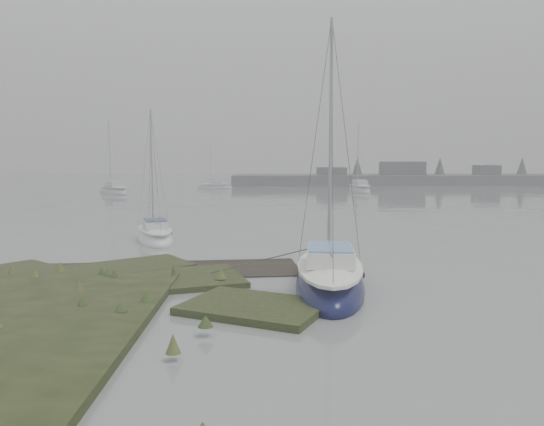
{
  "coord_description": "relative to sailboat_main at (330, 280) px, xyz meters",
  "views": [
    {
      "loc": [
        0.83,
        -13.92,
        3.98
      ],
      "look_at": [
        1.04,
        6.59,
        1.8
      ],
      "focal_mm": 35.0,
      "sensor_mm": 36.0,
      "label": 1
    }
  ],
  "objects": [
    {
      "name": "sailboat_main",
      "position": [
        0.0,
        0.0,
        0.0
      ],
      "size": [
        2.6,
        6.4,
        8.81
      ],
      "rotation": [
        0.0,
        0.0,
        -0.09
      ],
      "color": "#0B0E35",
      "rests_on": "ground"
    },
    {
      "name": "far_shoreline",
      "position": [
        24.12,
        60.18,
        0.58
      ],
      "size": [
        60.0,
        8.0,
        4.15
      ],
      "color": "#4C4F51",
      "rests_on": "ground"
    },
    {
      "name": "ground",
      "position": [
        -2.72,
        28.29,
        -0.27
      ],
      "size": [
        160.0,
        160.0,
        0.0
      ],
      "primitive_type": "plane",
      "color": "slate",
      "rests_on": "ground"
    },
    {
      "name": "sailboat_far_a",
      "position": [
        -18.53,
        41.95,
        -0.01
      ],
      "size": [
        5.28,
        6.05,
        8.59
      ],
      "rotation": [
        0.0,
        0.0,
        0.65
      ],
      "color": "#B3B7BE",
      "rests_on": "ground"
    },
    {
      "name": "sailboat_far_c",
      "position": [
        -8.37,
        51.07,
        -0.08
      ],
      "size": [
        4.37,
        1.46,
        6.16
      ],
      "rotation": [
        0.0,
        0.0,
        1.56
      ],
      "color": "#A8ADB1",
      "rests_on": "ground"
    },
    {
      "name": "sailboat_white",
      "position": [
        -7.21,
        9.33,
        -0.06
      ],
      "size": [
        3.02,
        5.01,
        6.72
      ],
      "rotation": [
        0.0,
        0.0,
        0.33
      ],
      "color": "white",
      "rests_on": "ground"
    },
    {
      "name": "sailboat_far_b",
      "position": [
        8.75,
        44.97,
        -0.0
      ],
      "size": [
        2.54,
        6.32,
        8.71
      ],
      "rotation": [
        0.0,
        0.0,
        0.08
      ],
      "color": "#AFB3B8",
      "rests_on": "ground"
    }
  ]
}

